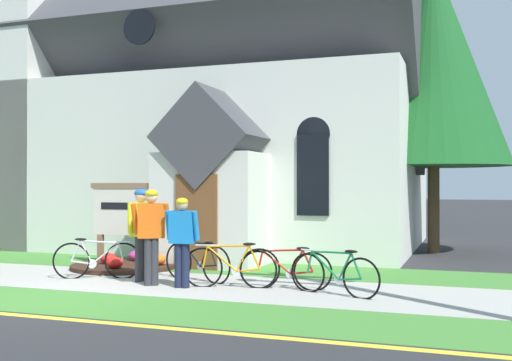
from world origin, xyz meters
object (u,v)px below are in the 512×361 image
Objects in this scene: church_sign at (135,211)px; bicycle_red at (286,269)px; bicycle_orange at (231,267)px; cyclist_in_red_jersey at (182,235)px; bicycle_black at (197,262)px; bicycle_white at (334,274)px; bicycle_blue at (97,260)px; roadside_conifer at (433,61)px; cyclist_in_orange_jersey at (141,226)px; cyclist_in_blue_jersey at (151,228)px.

church_sign is 4.69m from bicycle_red.
cyclist_in_red_jersey is at bearing -158.68° from bicycle_orange.
bicycle_red is 0.96× the size of bicycle_orange.
bicycle_white is (2.83, -0.64, -0.01)m from bicycle_black.
bicycle_orange is (3.22, -2.08, -0.87)m from church_sign.
bicycle_blue is at bearing -81.47° from church_sign.
roadside_conifer is at bearing 49.50° from bicycle_blue.
cyclist_in_red_jersey is at bearing -176.07° from bicycle_white.
roadside_conifer is (6.33, 5.10, 4.01)m from church_sign.
bicycle_blue is at bearing -168.91° from bicycle_black.
bicycle_black is 1.92m from bicycle_red.
cyclist_in_orange_jersey is (-1.91, 0.09, 0.68)m from bicycle_orange.
bicycle_white is 1.02× the size of cyclist_in_red_jersey.
cyclist_in_blue_jersey is 0.66m from cyclist_in_red_jersey.
bicycle_orange reaches higher than bicycle_blue.
bicycle_black is 9.21m from roadside_conifer.
bicycle_orange is 1.65m from cyclist_in_blue_jersey.
bicycle_blue is 0.99× the size of bicycle_white.
cyclist_in_orange_jersey is at bearing -1.11° from bicycle_blue.
cyclist_in_blue_jersey reaches higher than bicycle_red.
cyclist_in_orange_jersey reaches higher than cyclist_in_red_jersey.
bicycle_black is 0.94× the size of bicycle_orange.
church_sign is 1.39× the size of bicycle_black.
bicycle_blue is 0.92× the size of cyclist_in_orange_jersey.
cyclist_in_blue_jersey is at bearing -169.25° from bicycle_red.
church_sign is 3.93m from bicycle_orange.
bicycle_red is 8.82m from roadside_conifer.
bicycle_orange is (-0.97, -0.17, 0.02)m from bicycle_red.
bicycle_orange is at bearing -169.83° from bicycle_red.
bicycle_white is 0.20× the size of roadside_conifer.
cyclist_in_orange_jersey is at bearing 177.29° from bicycle_orange.
cyclist_in_blue_jersey reaches higher than bicycle_blue.
church_sign reaches higher than cyclist_in_orange_jersey.
bicycle_white is at bearing -18.21° from bicycle_red.
cyclist_in_red_jersey is at bearing -164.54° from bicycle_red.
bicycle_orange is at bearing -32.87° from church_sign.
cyclist_in_red_jersey is at bearing -3.02° from cyclist_in_blue_jersey.
bicycle_red is at bearing -107.03° from roadside_conifer.
cyclist_in_orange_jersey is at bearing -125.34° from roadside_conifer.
cyclist_in_red_jersey reaches higher than bicycle_orange.
cyclist_in_orange_jersey reaches higher than bicycle_white.
church_sign is 2.95m from cyclist_in_blue_jersey.
cyclist_in_blue_jersey is at bearing -15.49° from bicycle_blue.
bicycle_orange is (2.92, -0.11, 0.00)m from bicycle_blue.
cyclist_in_blue_jersey is at bearing -177.39° from bicycle_white.
cyclist_in_red_jersey is (2.39, -2.40, -0.30)m from church_sign.
cyclist_in_red_jersey is 0.20× the size of roadside_conifer.
bicycle_red is 1.96m from cyclist_in_red_jersey.
bicycle_red is (1.89, -0.33, -0.02)m from bicycle_black.
church_sign is 1.40× the size of bicycle_blue.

